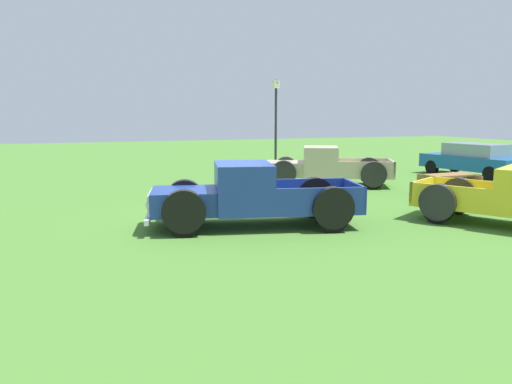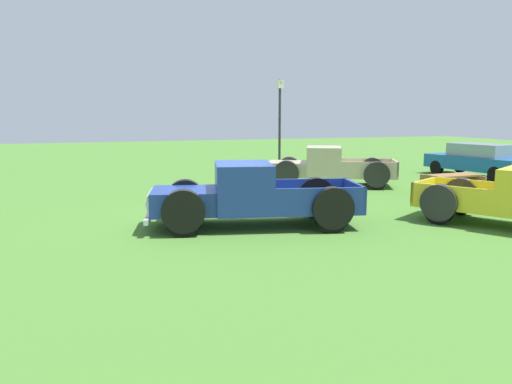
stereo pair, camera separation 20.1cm
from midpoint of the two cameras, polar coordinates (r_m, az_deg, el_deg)
ground_plane at (r=13.75m, az=-2.39°, el=-3.22°), size 80.00×80.00×0.00m
pickup_truck_foreground at (r=12.82m, az=-1.28°, el=-0.54°), size 3.08×5.67×1.65m
pickup_truck_behind_left at (r=20.34m, az=7.79°, el=2.82°), size 3.87×5.41×1.57m
sedan_distant_b at (r=25.11m, az=24.16°, el=3.39°), size 4.83×2.67×1.53m
lamp_post_near at (r=24.42m, az=2.95°, el=7.69°), size 0.36×0.36×4.50m
picnic_table at (r=18.85m, az=21.74°, el=0.99°), size 1.59×1.89×0.78m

